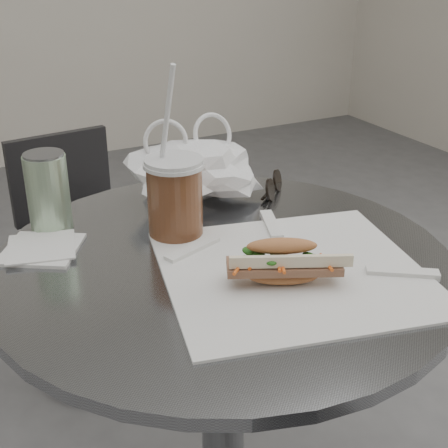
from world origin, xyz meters
name	(u,v)px	position (x,y,z in m)	size (l,w,h in m)	color
cafe_table	(223,389)	(0.00, 0.20, 0.47)	(0.76, 0.76, 0.74)	slate
chair_far	(87,275)	(-0.04, 0.99, 0.32)	(0.37, 0.39, 0.71)	#2B2B2D
sandwich_paper	(293,271)	(0.07, 0.10, 0.74)	(0.40, 0.38, 0.00)	white
banh_mi	(283,262)	(0.04, 0.08, 0.78)	(0.22, 0.17, 0.07)	#D0824E
iced_coffee	(175,196)	(-0.03, 0.31, 0.81)	(0.10, 0.10, 0.30)	brown
sunglasses	(273,187)	(0.21, 0.39, 0.76)	(0.09, 0.08, 0.05)	black
plastic_bag	(195,173)	(0.06, 0.43, 0.80)	(0.24, 0.19, 0.12)	white
napkin_stack	(42,249)	(-0.26, 0.36, 0.74)	(0.17, 0.17, 0.01)	white
drink_can	(48,192)	(-0.22, 0.44, 0.81)	(0.07, 0.07, 0.14)	#649959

